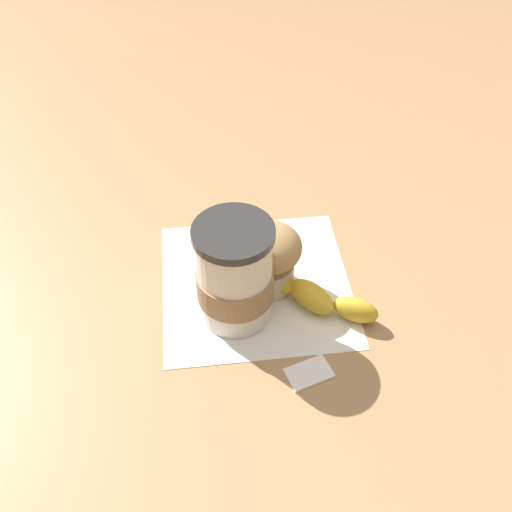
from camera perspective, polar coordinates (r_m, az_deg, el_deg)
ground_plane at (r=0.76m, az=0.00°, el=-2.67°), size 3.00×3.00×0.00m
paper_napkin at (r=0.76m, az=0.00°, el=-2.63°), size 0.26×0.26×0.00m
coffee_cup at (r=0.68m, az=-2.04°, el=-1.85°), size 0.09×0.09×0.13m
muffin at (r=0.73m, az=1.23°, el=0.06°), size 0.08×0.08×0.09m
banana at (r=0.74m, az=4.13°, el=-2.40°), size 0.16×0.15×0.03m
sugar_packet at (r=0.68m, az=5.08°, el=-10.97°), size 0.05×0.06×0.01m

